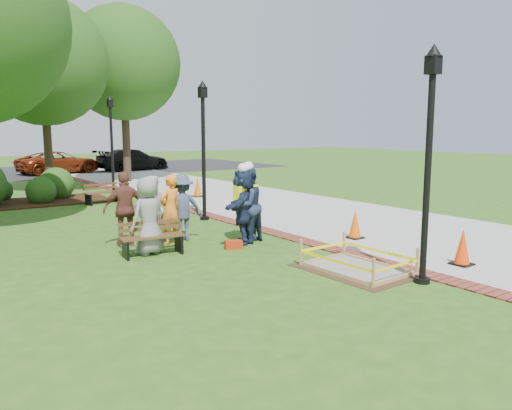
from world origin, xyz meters
TOP-DOWN VIEW (x-y plane):
  - ground at (0.00, 0.00)m, footprint 100.00×100.00m
  - sidewalk at (5.00, 10.00)m, footprint 6.00×60.00m
  - brick_edging at (1.75, 10.00)m, footprint 0.50×60.00m
  - mulch_bed at (-3.00, 12.00)m, footprint 7.00×3.00m
  - parking_lot at (0.00, 27.00)m, footprint 36.00×12.00m
  - wet_concrete_pad at (0.90, -1.71)m, footprint 1.77×2.35m
  - bench_near at (-1.93, 1.78)m, footprint 1.45×0.66m
  - bench_far at (-0.16, 10.19)m, footprint 1.47×0.69m
  - cone_front at (2.92, -2.75)m, footprint 0.40×0.40m
  - cone_back at (3.01, 0.33)m, footprint 0.39×0.39m
  - cone_far at (3.66, 9.77)m, footprint 0.42×0.42m
  - toolbox at (-0.12, 1.25)m, footprint 0.46×0.35m
  - lamp_near at (1.25, -3.00)m, footprint 0.28×0.28m
  - lamp_mid at (1.25, 5.00)m, footprint 0.28×0.28m
  - lamp_far at (1.25, 13.00)m, footprint 0.28×0.28m
  - tree_back at (-0.95, 14.91)m, footprint 5.54×5.54m
  - tree_right at (3.68, 17.54)m, footprint 5.95×5.95m
  - shrub_c at (-2.06, 11.68)m, footprint 1.11×1.11m
  - shrub_d at (-1.22, 12.72)m, footprint 1.38×1.38m
  - shrub_e at (-3.21, 13.36)m, footprint 0.94×0.94m
  - casual_person_a at (-1.94, 1.93)m, footprint 0.64×0.50m
  - casual_person_b at (-1.08, 2.58)m, footprint 0.62×0.49m
  - casual_person_c at (-1.30, 3.19)m, footprint 0.56×0.39m
  - casual_person_d at (-2.05, 3.02)m, footprint 0.62×0.45m
  - casual_person_e at (-0.68, 2.76)m, footprint 0.57×0.40m
  - hivis_worker_a at (0.40, 1.62)m, footprint 0.68×0.68m
  - hivis_worker_b at (0.61, 1.67)m, footprint 0.65×0.47m
  - hivis_worker_c at (0.54, 1.62)m, footprint 0.69×0.55m
  - parked_car_c at (1.97, 24.69)m, footprint 2.86×4.99m
  - parked_car_d at (6.75, 24.36)m, footprint 2.77×5.14m

SIDE VIEW (x-z plane):
  - ground at x=0.00m, z-range 0.00..0.00m
  - shrub_c at x=-2.06m, z-range -0.55..0.55m
  - shrub_d at x=-1.22m, z-range -0.69..0.69m
  - shrub_e at x=-3.21m, z-range -0.47..0.47m
  - parked_car_c at x=1.97m, z-range -0.77..0.77m
  - parked_car_d at x=6.75m, z-range -0.80..0.80m
  - parking_lot at x=0.00m, z-range 0.00..0.01m
  - sidewalk at x=5.00m, z-range 0.00..0.02m
  - brick_edging at x=1.75m, z-range 0.00..0.03m
  - mulch_bed at x=-3.00m, z-range -0.01..0.04m
  - toolbox at x=-0.12m, z-range 0.00..0.20m
  - wet_concrete_pad at x=0.90m, z-range -0.04..0.51m
  - bench_near at x=-1.93m, z-range -0.14..0.62m
  - bench_far at x=-0.16m, z-range -0.14..0.63m
  - cone_back at x=3.01m, z-range -0.01..0.76m
  - cone_front at x=2.92m, z-range -0.01..0.77m
  - cone_far at x=3.66m, z-range -0.02..0.82m
  - casual_person_c at x=-1.30m, z-range 0.00..1.65m
  - casual_person_e at x=-0.68m, z-range 0.00..1.69m
  - casual_person_b at x=-1.08m, z-range 0.00..1.72m
  - casual_person_a at x=-1.94m, z-range 0.00..1.76m
  - casual_person_d at x=-2.05m, z-range 0.00..1.80m
  - hivis_worker_a at x=0.40m, z-range -0.01..1.97m
  - hivis_worker_c at x=0.54m, z-range -0.01..2.00m
  - hivis_worker_b at x=0.61m, z-range -0.02..2.00m
  - lamp_near at x=1.25m, z-range 0.35..4.61m
  - lamp_mid at x=1.25m, z-range 0.35..4.61m
  - lamp_far at x=1.25m, z-range 0.35..4.61m
  - tree_back at x=-0.95m, z-range 1.46..9.94m
  - tree_right at x=3.68m, z-range 1.61..10.82m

